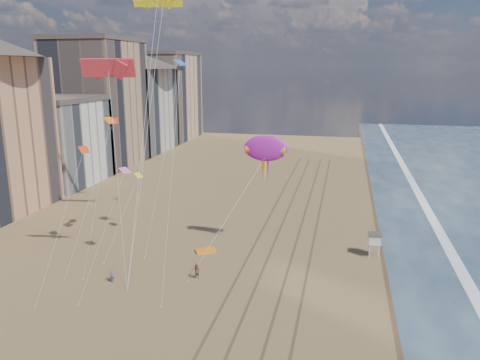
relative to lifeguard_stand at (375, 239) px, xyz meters
name	(u,v)px	position (x,y,z in m)	size (l,w,h in m)	color
wet_sand	(408,230)	(5.30, 10.99, -2.32)	(260.00, 260.00, 0.00)	#42301E
foam	(440,232)	(9.50, 10.99, -2.32)	(260.00, 260.00, 0.00)	white
tracks	(283,246)	(-11.15, 0.99, -2.31)	(7.68, 120.00, 0.01)	brown
buildings	(85,109)	(-59.44, 36.58, 11.23)	(34.72, 131.35, 29.00)	#C6B284
lifeguard_stand	(375,239)	(0.00, 0.00, 0.00)	(1.67, 1.67, 3.01)	silver
grounded_kite	(205,251)	(-20.46, -2.90, -2.18)	(2.46, 1.57, 0.28)	orange
show_kite	(265,149)	(-13.24, -1.53, 10.78)	(5.77, 5.50, 17.03)	#A319A3
kite_flyer_a	(112,276)	(-27.74, -13.28, -1.58)	(0.54, 0.36, 1.49)	#535A6B
kite_flyer_b	(197,272)	(-19.11, -10.56, -1.44)	(0.86, 0.67, 1.77)	brown
small_kites	(133,122)	(-28.54, -4.58, 13.90)	(12.74, 16.02, 14.82)	yellow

